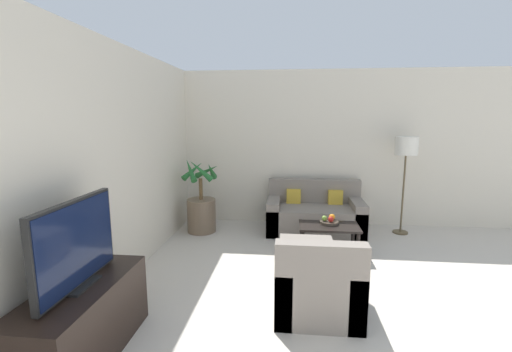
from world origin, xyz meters
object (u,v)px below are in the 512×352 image
Objects in this scene: tv_console at (83,322)px; television at (76,245)px; potted_palm at (201,208)px; fruit_bowl at (329,222)px; sofa_loveseat at (315,215)px; floor_lamp at (406,151)px; ottoman at (306,258)px; armchair at (317,286)px; apple_red at (331,219)px; orange_fruit at (332,217)px; coffee_table at (329,230)px; apple_green at (324,218)px.

television is at bearing -0.00° from tv_console.
television is 0.74× the size of potted_palm.
fruit_bowl is at bearing -18.47° from potted_palm.
fruit_bowl is (0.14, -0.88, 0.14)m from sofa_loveseat.
ottoman is at bearing -134.02° from floor_lamp.
armchair is at bearing -84.71° from ottoman.
ottoman is at bearing -117.35° from apple_red.
potted_palm is 4.80× the size of fruit_bowl.
tv_console is at bearing -155.68° from armchair.
orange_fruit is at bearing -16.93° from potted_palm.
television is at bearing -132.30° from apple_red.
floor_lamp is at bearing 37.85° from coffee_table.
potted_palm is 16.45× the size of apple_green.
television is 0.59× the size of floor_lamp.
armchair reaches higher than ottoman.
apple_green is at bearing 152.74° from apple_red.
orange_fruit reaches higher than apple_red.
floor_lamp is 1.93× the size of coffee_table.
apple_green is at bearing 69.31° from ottoman.
armchair is (-0.13, -2.46, -0.01)m from sofa_loveseat.
fruit_bowl is 0.08m from apple_red.
apple_red is (2.17, 2.38, 0.19)m from tv_console.
orange_fruit is at bearing 66.38° from coffee_table.
potted_palm is 2.16m from orange_fruit.
armchair is at bearing -100.72° from apple_red.
apple_green is 0.85m from ottoman.
tv_console is 15.95× the size of apple_red.
coffee_table is (-1.28, -1.00, -1.02)m from floor_lamp.
orange_fruit is (2.06, -0.63, 0.10)m from potted_palm.
floor_lamp is at bearing 1.89° from sofa_loveseat.
sofa_loveseat is 1.78m from floor_lamp.
sofa_loveseat is 1.90× the size of coffee_table.
television is 1.12× the size of armchair.
television is 3.57× the size of fruit_bowl.
apple_red is (2.16, 2.38, -0.46)m from television.
coffee_table is (0.13, -0.95, 0.06)m from sofa_loveseat.
tv_console is 3.22m from apple_red.
potted_palm is at bearing 161.53° from fruit_bowl.
television reaches higher than tv_console.
apple_red is at bearing -70.41° from fruit_bowl.
apple_green is (2.08, 2.42, 0.18)m from tv_console.
tv_console is 0.79× the size of sofa_loveseat.
apple_green reaches higher than ottoman.
television reaches higher than potted_palm.
orange_fruit is (2.19, 2.47, 0.19)m from tv_console.
armchair is 1.29× the size of ottoman.
apple_red is 1.02× the size of apple_green.
television is at bearing -135.59° from floor_lamp.
armchair is at bearing -101.02° from orange_fruit.
coffee_table is at bearing 63.47° from ottoman.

